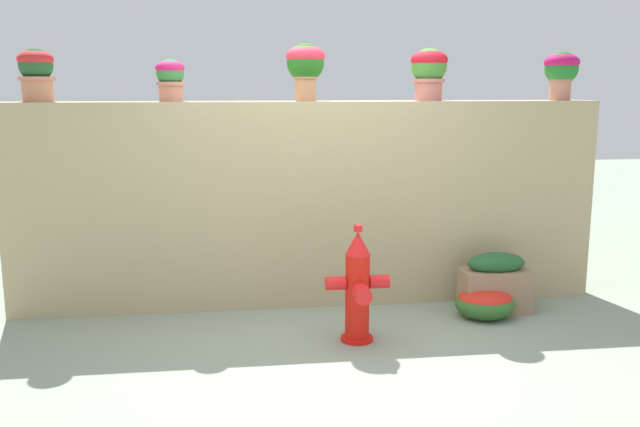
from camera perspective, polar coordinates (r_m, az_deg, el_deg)
ground_plane at (r=5.14m, az=0.65°, el=-11.41°), size 24.00×24.00×0.00m
stone_wall at (r=6.07m, az=-0.96°, el=0.82°), size 5.12×0.38×1.79m
potted_plant_0 at (r=6.15m, az=-22.46°, el=10.88°), size 0.29×0.29×0.43m
potted_plant_1 at (r=6.00m, az=-12.30°, el=11.02°), size 0.24×0.24×0.35m
potted_plant_2 at (r=5.98m, az=-1.21°, el=12.30°), size 0.34×0.34×0.48m
potted_plant_3 at (r=6.22m, az=9.02°, el=11.74°), size 0.32×0.32×0.45m
potted_plant_4 at (r=6.62m, az=19.37°, el=11.20°), size 0.31×0.31×0.43m
fire_hydrant at (r=5.22m, az=3.15°, el=-6.21°), size 0.48×0.38×0.90m
flower_bush_left at (r=5.99m, az=13.51°, el=-7.18°), size 0.50×0.45×0.25m
planter_box at (r=6.11m, az=14.31°, el=-5.65°), size 0.59×0.29×0.52m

